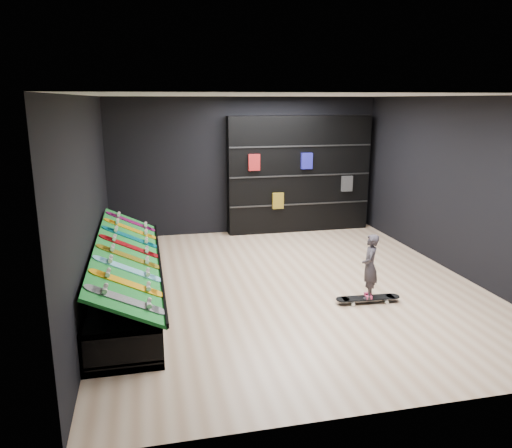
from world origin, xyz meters
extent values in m
cube|color=beige|center=(0.00, 0.00, 0.00)|extent=(6.00, 7.00, 0.01)
cube|color=white|center=(0.00, 0.00, 3.00)|extent=(6.00, 7.00, 0.01)
cube|color=black|center=(0.00, 3.50, 1.50)|extent=(6.00, 0.02, 3.00)
cube|color=black|center=(0.00, -3.50, 1.50)|extent=(6.00, 0.02, 3.00)
cube|color=black|center=(-3.00, 0.00, 1.50)|extent=(0.02, 7.00, 3.00)
cube|color=black|center=(3.00, 0.00, 1.50)|extent=(0.02, 7.00, 3.00)
cube|color=#106920|center=(-2.50, 0.00, 0.71)|extent=(0.92, 4.50, 0.46)
cube|color=black|center=(1.20, 3.32, 1.30)|extent=(3.24, 0.38, 2.59)
imported|color=black|center=(0.94, -0.99, 0.38)|extent=(0.24, 0.27, 0.58)
camera|label=1|loc=(-2.21, -7.36, 2.95)|focal=35.00mm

